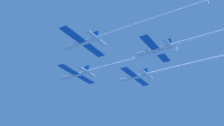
# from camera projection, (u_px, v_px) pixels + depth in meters

# --- Properties ---
(jet_lead) EXTENTS (15.85, 39.14, 2.63)m
(jet_lead) POSITION_uv_depth(u_px,v_px,m) (102.00, 68.00, 80.21)
(jet_lead) COLOR silver
(jet_left_wing) EXTENTS (15.85, 37.37, 2.63)m
(jet_left_wing) POSITION_uv_depth(u_px,v_px,m) (113.00, 33.00, 63.48)
(jet_left_wing) COLOR silver
(jet_right_wing) EXTENTS (15.85, 38.56, 2.63)m
(jet_right_wing) POSITION_uv_depth(u_px,v_px,m) (161.00, 71.00, 82.94)
(jet_right_wing) COLOR silver
(jet_slot) EXTENTS (15.85, 40.59, 2.63)m
(jet_slot) POSITION_uv_depth(u_px,v_px,m) (192.00, 40.00, 67.92)
(jet_slot) COLOR silver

